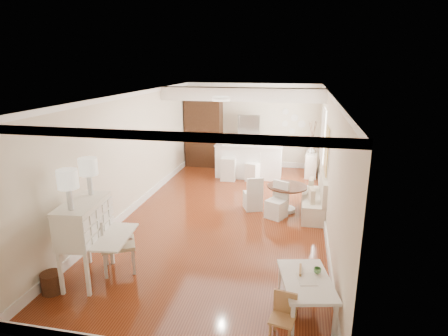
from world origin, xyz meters
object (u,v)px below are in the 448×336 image
(gustavian_armchair, at_px, (118,243))
(dining_table, at_px, (287,199))
(kids_table, at_px, (305,296))
(slip_chair_near, at_px, (277,200))
(bar_stool_left, at_px, (228,162))
(kids_chair_c, at_px, (282,318))
(slip_chair_far, at_px, (253,193))
(secretary_bureau, at_px, (86,241))
(pantry_cabinet, at_px, (204,133))
(bar_stool_right, at_px, (253,167))
(breakfast_counter, at_px, (249,161))
(kids_chair_b, at_px, (291,285))
(wicker_basket, at_px, (52,283))
(kids_chair_a, at_px, (285,296))
(sideboard, at_px, (311,165))
(fridge, at_px, (259,142))

(gustavian_armchair, relative_size, dining_table, 1.07)
(kids_table, height_order, slip_chair_near, slip_chair_near)
(kids_table, height_order, bar_stool_left, bar_stool_left)
(kids_chair_c, relative_size, slip_chair_far, 0.76)
(secretary_bureau, height_order, pantry_cabinet, pantry_cabinet)
(kids_chair_c, xyz_separation_m, bar_stool_right, (-1.24, 6.61, 0.13))
(secretary_bureau, xyz_separation_m, gustavian_armchair, (0.38, 0.35, -0.17))
(secretary_bureau, relative_size, bar_stool_right, 1.52)
(secretary_bureau, xyz_separation_m, kids_table, (3.51, -0.21, -0.40))
(breakfast_counter, bearing_deg, bar_stool_left, -145.38)
(kids_chair_b, height_order, breakfast_counter, breakfast_counter)
(kids_chair_c, height_order, bar_stool_right, bar_stool_right)
(bar_stool_right, bearing_deg, kids_chair_b, -56.27)
(gustavian_armchair, bearing_deg, slip_chair_far, -57.83)
(slip_chair_far, height_order, breakfast_counter, breakfast_counter)
(breakfast_counter, bearing_deg, kids_chair_b, -76.41)
(slip_chair_near, xyz_separation_m, slip_chair_far, (-0.60, 0.40, -0.00))
(wicker_basket, relative_size, kids_chair_a, 0.66)
(gustavian_armchair, distance_m, slip_chair_near, 3.76)
(slip_chair_far, relative_size, bar_stool_right, 0.94)
(wicker_basket, distance_m, sideboard, 8.22)
(kids_chair_a, relative_size, dining_table, 0.52)
(bar_stool_left, bearing_deg, secretary_bureau, -104.17)
(slip_chair_far, bearing_deg, dining_table, 158.55)
(secretary_bureau, distance_m, kids_chair_b, 3.31)
(kids_chair_b, bearing_deg, slip_chair_far, -163.61)
(gustavian_armchair, relative_size, bar_stool_left, 0.91)
(kids_table, height_order, kids_chair_c, kids_chair_c)
(wicker_basket, xyz_separation_m, sideboard, (4.05, 7.15, 0.21))
(kids_table, xyz_separation_m, kids_chair_a, (-0.29, 0.00, -0.03))
(sideboard, bearing_deg, pantry_cabinet, 173.77)
(slip_chair_near, height_order, fridge, fridge)
(slip_chair_near, relative_size, bar_stool_left, 0.76)
(kids_chair_a, bearing_deg, sideboard, 176.80)
(breakfast_counter, distance_m, pantry_cabinet, 2.11)
(kids_table, distance_m, kids_chair_c, 0.67)
(bar_stool_left, xyz_separation_m, fridge, (0.76, 1.44, 0.35))
(breakfast_counter, bearing_deg, bar_stool_right, -63.34)
(kids_table, distance_m, fridge, 7.60)
(sideboard, bearing_deg, bar_stool_right, -150.42)
(secretary_bureau, bearing_deg, bar_stool_left, 71.39)
(kids_chair_b, relative_size, dining_table, 0.64)
(wicker_basket, relative_size, kids_chair_b, 0.54)
(breakfast_counter, bearing_deg, kids_chair_a, -77.44)
(secretary_bureau, bearing_deg, gustavian_armchair, 36.31)
(bar_stool_left, distance_m, bar_stool_right, 0.75)
(gustavian_armchair, xyz_separation_m, dining_table, (2.70, 3.24, -0.18))
(kids_chair_b, xyz_separation_m, fridge, (-1.29, 7.23, 0.60))
(secretary_bureau, relative_size, wicker_basket, 4.16)
(kids_chair_a, relative_size, bar_stool_right, 0.55)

